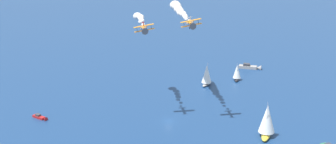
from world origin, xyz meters
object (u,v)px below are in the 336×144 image
at_px(motorboat_inshore, 251,67).
at_px(sailboat_trailing, 267,120).
at_px(biplane_wingman, 144,29).
at_px(sailboat_far_stbd, 207,75).
at_px(wingwalker_lead, 190,18).
at_px(wingwalker_wingman, 143,23).
at_px(sailboat_far_port, 237,72).
at_px(biplane_lead, 191,24).
at_px(motorboat_near_centre, 41,117).

height_order(motorboat_inshore, sailboat_trailing, sailboat_trailing).
relative_size(sailboat_trailing, biplane_wingman, 1.84).
bearing_deg(motorboat_inshore, sailboat_trailing, 16.83).
bearing_deg(sailboat_trailing, sailboat_far_stbd, -140.25).
distance_m(motorboat_inshore, wingwalker_lead, 79.58).
bearing_deg(sailboat_far_stbd, wingwalker_wingman, -14.22).
relative_size(sailboat_far_port, wingwalker_wingman, 5.46).
xyz_separation_m(motorboat_inshore, biplane_wingman, (72.68, -22.97, 32.49)).
distance_m(sailboat_far_port, sailboat_trailing, 58.59).
bearing_deg(sailboat_far_stbd, sailboat_trailing, 39.75).
xyz_separation_m(sailboat_trailing, biplane_wingman, (0.00, -44.95, 27.43)).
height_order(sailboat_trailing, wingwalker_wingman, wingwalker_wingman).
relative_size(sailboat_trailing, wingwalker_lead, 8.44).
bearing_deg(biplane_lead, motorboat_near_centre, -69.43).
relative_size(sailboat_far_stbd, sailboat_trailing, 0.79).
xyz_separation_m(motorboat_near_centre, wingwalker_lead, (-19.13, 51.18, 37.55)).
bearing_deg(wingwalker_wingman, sailboat_far_stbd, 165.78).
distance_m(biplane_wingman, wingwalker_wingman, 2.15).
xyz_separation_m(wingwalker_lead, biplane_wingman, (2.67, -16.18, -4.74)).
relative_size(sailboat_far_port, sailboat_trailing, 0.65).
xyz_separation_m(motorboat_near_centre, biplane_wingman, (-16.46, 35.00, 32.82)).
relative_size(motorboat_near_centre, sailboat_far_port, 0.82).
bearing_deg(wingwalker_lead, biplane_wingman, -80.63).
bearing_deg(motorboat_near_centre, wingwalker_wingman, 115.13).
distance_m(sailboat_trailing, biplane_wingman, 52.66).
height_order(sailboat_trailing, wingwalker_lead, wingwalker_lead).
distance_m(sailboat_far_stbd, biplane_wingman, 51.61).
xyz_separation_m(sailboat_far_stbd, motorboat_inshore, (-31.01, 12.66, -3.82)).
height_order(motorboat_near_centre, sailboat_far_stbd, sailboat_far_stbd).
bearing_deg(wingwalker_lead, sailboat_far_port, 174.68).
height_order(biplane_wingman, wingwalker_wingman, wingwalker_wingman).
relative_size(sailboat_far_stbd, wingwalker_lead, 6.67).
distance_m(sailboat_far_port, biplane_lead, 60.04).
height_order(motorboat_near_centre, sailboat_far_port, sailboat_far_port).
distance_m(sailboat_far_port, wingwalker_wingman, 65.73).
xyz_separation_m(sailboat_far_stbd, biplane_lead, (38.81, 6.18, 31.28)).
bearing_deg(sailboat_trailing, biplane_lead, -95.72).
distance_m(motorboat_inshore, sailboat_trailing, 76.10).
xyz_separation_m(motorboat_near_centre, wingwalker_wingman, (-16.28, 34.70, 34.94)).
distance_m(motorboat_inshore, biplane_lead, 78.42).
height_order(motorboat_near_centre, motorboat_inshore, motorboat_inshore).
bearing_deg(biplane_lead, sailboat_far_port, 175.00).
bearing_deg(motorboat_inshore, wingwalker_wingman, -17.71).
height_order(sailboat_far_stbd, sailboat_trailing, sailboat_trailing).
height_order(sailboat_far_port, biplane_wingman, biplane_wingman).
xyz_separation_m(biplane_lead, wingwalker_wingman, (3.04, -16.78, -0.49)).
distance_m(biplane_lead, wingwalker_wingman, 17.06).
height_order(motorboat_inshore, wingwalker_wingman, wingwalker_wingman).
xyz_separation_m(motorboat_inshore, sailboat_trailing, (72.68, 21.99, 5.06)).
bearing_deg(sailboat_far_stbd, biplane_wingman, -13.89).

